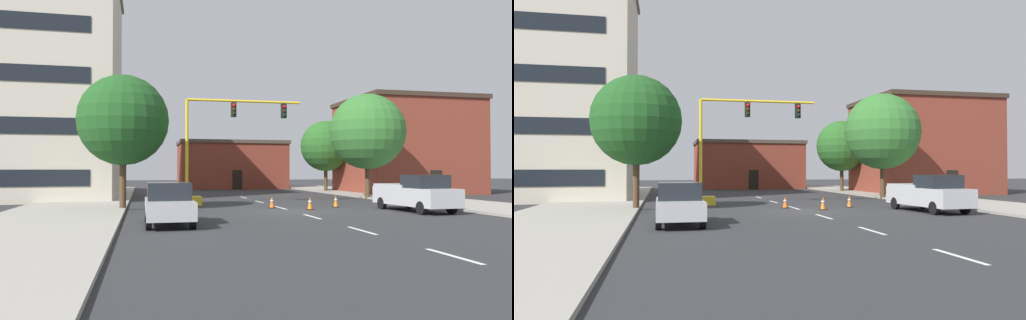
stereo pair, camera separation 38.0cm
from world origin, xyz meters
The scene contains 21 objects.
ground_plane centered at (0.00, 0.00, 0.00)m, with size 160.00×160.00×0.00m, color #2D2D30.
sidewalk_left centered at (-11.86, 8.00, 0.07)m, with size 6.00×56.00×0.14m, color #9E998E.
sidewalk_right centered at (11.86, 8.00, 0.07)m, with size 6.00×56.00×0.14m, color #9E998E.
lane_stripe_seg_0 centered at (0.00, -14.00, 0.00)m, with size 0.16×2.40×0.01m, color silver.
lane_stripe_seg_1 centered at (0.00, -8.50, 0.00)m, with size 0.16×2.40×0.01m, color silver.
lane_stripe_seg_2 centered at (0.00, -3.00, 0.00)m, with size 0.16×2.40×0.01m, color silver.
lane_stripe_seg_3 centered at (0.00, 2.50, 0.00)m, with size 0.16×2.40×0.01m, color silver.
lane_stripe_seg_4 centered at (0.00, 8.00, 0.00)m, with size 0.16×2.40×0.01m, color silver.
lane_stripe_seg_5 centered at (0.00, 13.50, 0.00)m, with size 0.16×2.40×0.01m, color silver.
building_tall_left centered at (-17.79, 15.71, 8.71)m, with size 16.03×14.18×17.41m.
building_brick_center centered at (2.49, 33.44, 2.84)m, with size 12.73×8.57×5.67m.
building_row_right centered at (16.87, 17.64, 4.53)m, with size 11.34×10.44×9.04m.
traffic_signal_gantry centered at (-4.17, 6.04, 2.21)m, with size 8.47×1.20×6.83m.
tree_right_far centered at (9.90, 20.85, 4.61)m, with size 5.05×5.05×7.15m.
tree_right_mid centered at (8.96, 9.54, 5.19)m, with size 5.84×5.84×8.12m.
tree_left_near centered at (-9.03, 2.77, 5.01)m, with size 5.04×5.04×7.54m.
pickup_truck_silver centered at (6.44, -1.50, 0.97)m, with size 2.38×5.53×1.99m.
sedan_silver_near_left centered at (-6.91, -5.04, 0.89)m, with size 1.90×4.51×1.74m.
traffic_cone_roadside_a centered at (3.36, 2.25, 0.36)m, with size 0.36×0.36×0.72m.
traffic_cone_roadside_b centered at (1.24, 0.87, 0.36)m, with size 0.36×0.36×0.73m.
traffic_cone_roadside_c centered at (-0.56, 2.43, 0.34)m, with size 0.36×0.36×0.69m.
Camera 2 is at (-7.56, -25.47, 2.28)m, focal length 34.40 mm.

